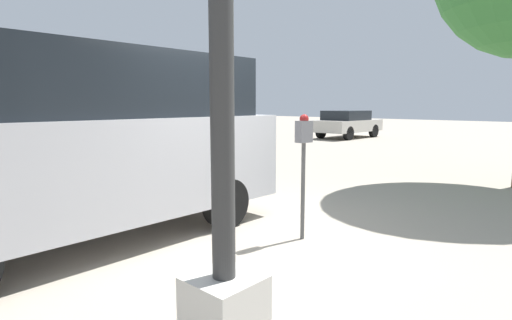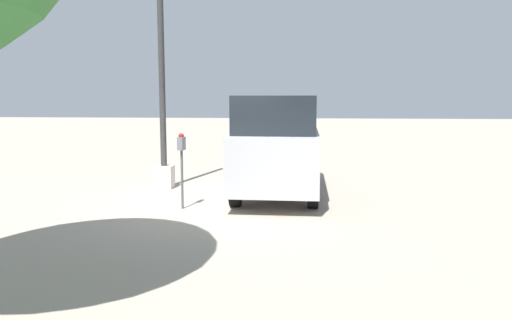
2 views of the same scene
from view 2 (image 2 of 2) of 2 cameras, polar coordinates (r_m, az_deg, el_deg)
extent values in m
plane|color=gray|center=(10.57, -4.20, -5.07)|extent=(80.00, 80.00, 0.00)
cylinder|color=#4C4C4C|center=(10.14, -8.45, -2.22)|extent=(0.05, 0.05, 1.20)
cube|color=slate|center=(10.05, -8.53, 1.89)|extent=(0.21, 0.14, 0.26)
sphere|color=maroon|center=(10.03, -8.54, 2.75)|extent=(0.11, 0.11, 0.11)
cylinder|color=#4C4C4C|center=(17.65, -2.31, 1.62)|extent=(0.05, 0.05, 1.01)
cube|color=slate|center=(17.60, -2.32, 3.67)|extent=(0.21, 0.14, 0.26)
sphere|color=navy|center=(17.59, -2.33, 4.17)|extent=(0.11, 0.11, 0.11)
cube|color=beige|center=(12.57, -10.44, -1.90)|extent=(0.44, 0.44, 0.55)
cylinder|color=#2D2D2D|center=(12.45, -10.78, 11.93)|extent=(0.15, 0.15, 5.48)
cube|color=#B2B2B7|center=(11.60, 2.54, 0.64)|extent=(4.83, 1.87, 1.16)
cube|color=black|center=(11.41, 2.53, 5.42)|extent=(3.87, 1.71, 0.78)
cube|color=orange|center=(14.03, 0.66, 0.05)|extent=(0.08, 0.12, 0.20)
cylinder|color=black|center=(13.22, -0.56, -1.06)|extent=(0.67, 0.23, 0.67)
cylinder|color=black|center=(13.14, 6.33, -1.16)|extent=(0.67, 0.23, 0.67)
cylinder|color=black|center=(10.30, -2.34, -3.49)|extent=(0.67, 0.23, 0.67)
cylinder|color=black|center=(10.20, 6.52, -3.64)|extent=(0.67, 0.23, 0.67)
cylinder|color=gold|center=(17.67, -2.67, 1.14)|extent=(0.21, 0.21, 0.71)
sphere|color=gold|center=(17.63, -2.68, 2.46)|extent=(0.19, 0.19, 0.19)
camera|label=1|loc=(14.57, -15.70, 4.67)|focal=28.00mm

